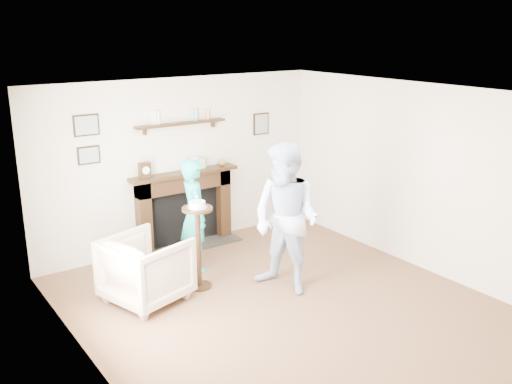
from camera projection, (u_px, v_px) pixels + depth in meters
ground at (282, 306)px, 6.76m from camera, size 5.00×5.00×0.00m
room_shell at (249, 162)px, 6.85m from camera, size 4.54×5.02×2.52m
armchair at (148, 300)px, 6.91m from camera, size 1.10×1.08×0.81m
man at (285, 289)px, 7.19m from camera, size 0.94×1.08×1.87m
woman at (196, 268)px, 7.82m from camera, size 0.49×0.63×1.54m
pedestal_table at (198, 232)px, 7.05m from camera, size 0.38×0.38×1.21m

